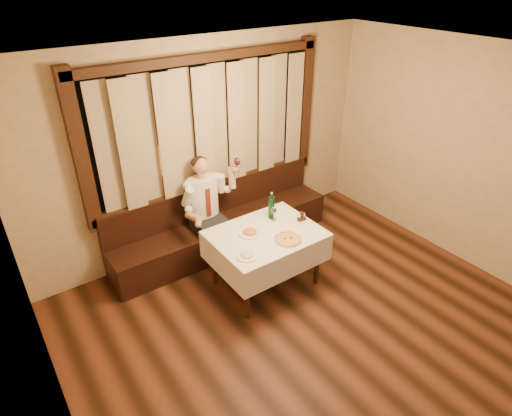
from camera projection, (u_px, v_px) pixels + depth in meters
room at (311, 203)px, 4.14m from camera, size 5.01×6.01×2.81m
banquette at (222, 226)px, 5.97m from camera, size 3.20×0.61×0.94m
dining_table at (266, 240)px, 5.08m from camera, size 1.27×0.97×0.76m
pizza at (288, 239)px, 4.89m from camera, size 0.33×0.33×0.04m
pasta_red at (250, 231)px, 5.00m from camera, size 0.27×0.27×0.09m
pasta_cream at (247, 254)px, 4.61m from camera, size 0.24×0.24×0.08m
green_bottle at (271, 207)px, 5.25m from camera, size 0.08×0.08×0.35m
table_wine_glass at (274, 210)px, 5.20m from camera, size 0.07×0.07×0.19m
cruet_caddy at (302, 217)px, 5.25m from camera, size 0.11×0.07×0.12m
seated_man at (207, 202)px, 5.52m from camera, size 0.79×0.59×1.43m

